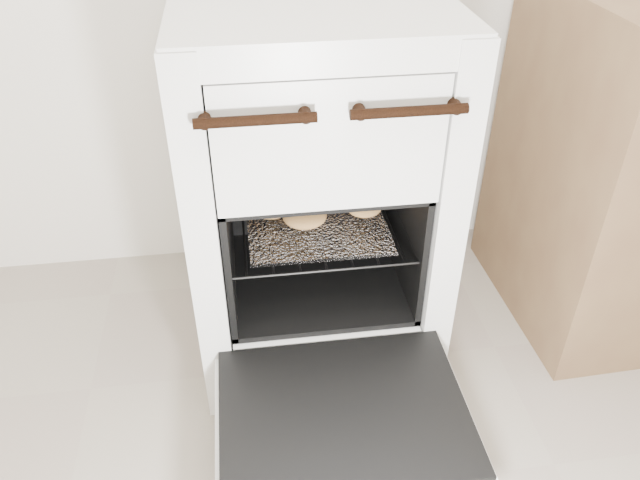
% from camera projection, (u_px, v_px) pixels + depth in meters
% --- Properties ---
extents(stove, '(0.54, 0.60, 0.83)m').
position_uv_depth(stove, '(312.00, 191.00, 1.43)').
color(stove, silver).
rests_on(stove, ground).
extents(oven_door, '(0.49, 0.38, 0.03)m').
position_uv_depth(oven_door, '(343.00, 414.00, 1.19)').
color(oven_door, black).
rests_on(oven_door, stove).
extents(oven_rack, '(0.40, 0.38, 0.01)m').
position_uv_depth(oven_rack, '(316.00, 222.00, 1.41)').
color(oven_rack, black).
rests_on(oven_rack, stove).
extents(foil_sheet, '(0.31, 0.27, 0.01)m').
position_uv_depth(foil_sheet, '(317.00, 224.00, 1.39)').
color(foil_sheet, white).
rests_on(foil_sheet, oven_rack).
extents(baked_rolls, '(0.32, 0.18, 0.04)m').
position_uv_depth(baked_rolls, '(308.00, 210.00, 1.40)').
color(baked_rolls, '#B68048').
rests_on(baked_rolls, foil_sheet).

